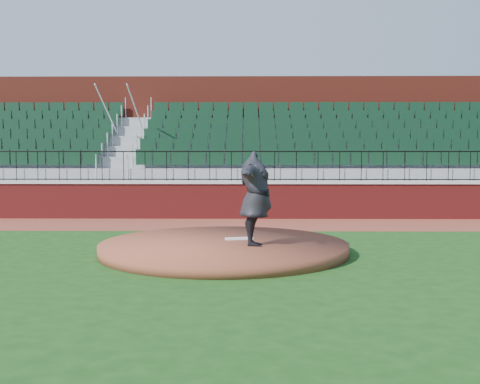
% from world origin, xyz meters
% --- Properties ---
extents(ground, '(90.00, 90.00, 0.00)m').
position_xyz_m(ground, '(0.00, 0.00, 0.00)').
color(ground, '#153E11').
rests_on(ground, ground).
extents(warning_track, '(34.00, 3.20, 0.01)m').
position_xyz_m(warning_track, '(0.00, 5.40, 0.01)').
color(warning_track, brown).
rests_on(warning_track, ground).
extents(field_wall, '(34.00, 0.35, 1.20)m').
position_xyz_m(field_wall, '(0.00, 7.00, 0.60)').
color(field_wall, maroon).
rests_on(field_wall, ground).
extents(wall_cap, '(34.00, 0.45, 0.10)m').
position_xyz_m(wall_cap, '(0.00, 7.00, 1.25)').
color(wall_cap, '#B7B7B7').
rests_on(wall_cap, field_wall).
extents(wall_railing, '(34.00, 0.05, 1.00)m').
position_xyz_m(wall_railing, '(0.00, 7.00, 1.80)').
color(wall_railing, black).
rests_on(wall_railing, wall_cap).
extents(seating_stands, '(34.00, 5.10, 4.60)m').
position_xyz_m(seating_stands, '(0.00, 9.72, 2.30)').
color(seating_stands, gray).
rests_on(seating_stands, ground).
extents(concourse_wall, '(34.00, 0.50, 5.50)m').
position_xyz_m(concourse_wall, '(0.00, 12.52, 2.75)').
color(concourse_wall, maroon).
rests_on(concourse_wall, ground).
extents(pitchers_mound, '(5.62, 5.62, 0.25)m').
position_xyz_m(pitchers_mound, '(-0.35, 0.16, 0.12)').
color(pitchers_mound, brown).
rests_on(pitchers_mound, ground).
extents(pitching_rubber, '(0.67, 0.30, 0.04)m').
position_xyz_m(pitching_rubber, '(-0.01, 0.57, 0.27)').
color(pitching_rubber, white).
rests_on(pitching_rubber, pitchers_mound).
extents(pitcher, '(0.92, 2.59, 2.06)m').
position_xyz_m(pitcher, '(0.36, -0.30, 1.28)').
color(pitcher, black).
rests_on(pitcher, pitchers_mound).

